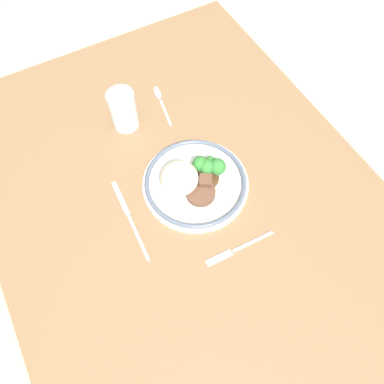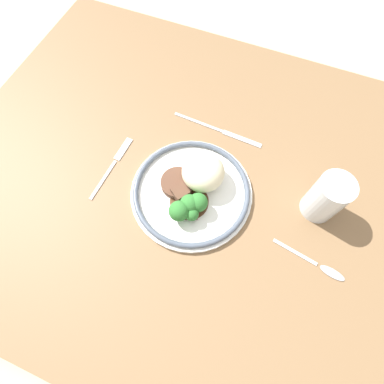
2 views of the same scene
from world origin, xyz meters
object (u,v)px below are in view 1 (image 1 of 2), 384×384
plate (194,180)px  juice_glass (124,112)px  knife (129,216)px  spoon (159,97)px  fork (234,251)px

plate → juice_glass: size_ratio=2.33×
knife → spoon: spoon is taller
juice_glass → spoon: size_ratio=0.74×
plate → fork: (-0.20, 0.01, -0.02)m
knife → spoon: (0.31, -0.24, 0.00)m
plate → knife: plate is taller
knife → spoon: size_ratio=1.50×
plate → knife: size_ratio=1.16×
spoon → knife: bearing=151.8°
juice_glass → fork: size_ratio=0.65×
fork → knife: 0.27m
fork → knife: size_ratio=0.76×
knife → plate: bearing=-86.7°
plate → fork: plate is taller
fork → spoon: 0.51m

